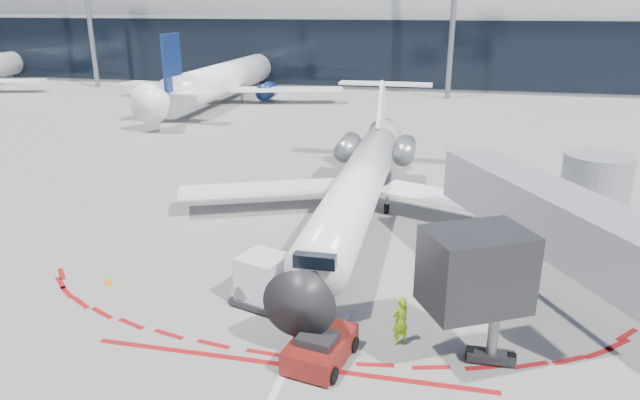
% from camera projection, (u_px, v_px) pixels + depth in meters
% --- Properties ---
extents(ground, '(260.00, 260.00, 0.00)m').
position_uv_depth(ground, '(345.00, 237.00, 29.95)').
color(ground, slate).
rests_on(ground, ground).
extents(apron_centerline, '(0.25, 40.00, 0.01)m').
position_uv_depth(apron_centerline, '(351.00, 223.00, 31.79)').
color(apron_centerline, silver).
rests_on(apron_centerline, ground).
extents(apron_stop_bar, '(14.00, 0.25, 0.01)m').
position_uv_depth(apron_stop_bar, '(287.00, 365.00, 19.32)').
color(apron_stop_bar, maroon).
rests_on(apron_stop_bar, ground).
extents(terminal_building, '(150.00, 24.15, 24.00)m').
position_uv_depth(terminal_building, '(418.00, 25.00, 87.17)').
color(terminal_building, gray).
rests_on(terminal_building, ground).
extents(jet_bridge, '(10.03, 15.20, 4.90)m').
position_uv_depth(jet_bridge, '(561.00, 217.00, 24.22)').
color(jet_bridge, gray).
rests_on(jet_bridge, ground).
extents(regional_jet, '(21.49, 26.50, 6.64)m').
position_uv_depth(regional_jet, '(361.00, 182.00, 31.67)').
color(regional_jet, white).
rests_on(regional_jet, ground).
extents(pushback_tug, '(2.37, 4.56, 1.16)m').
position_uv_depth(pushback_tug, '(320.00, 348.00, 19.41)').
color(pushback_tug, '#56130C').
rests_on(pushback_tug, ground).
extents(ramp_worker, '(0.81, 0.78, 1.86)m').
position_uv_depth(ramp_worker, '(400.00, 320.00, 20.28)').
color(ramp_worker, '#A1D816').
rests_on(ramp_worker, ground).
extents(uld_container, '(2.71, 2.49, 2.09)m').
position_uv_depth(uld_container, '(264.00, 280.00, 23.00)').
color(uld_container, black).
rests_on(uld_container, ground).
extents(safety_cone_left, '(0.32, 0.32, 0.44)m').
position_uv_depth(safety_cone_left, '(108.00, 280.00, 24.77)').
color(safety_cone_left, orange).
rests_on(safety_cone_left, ground).
extents(bg_airliner_1, '(34.20, 36.22, 11.07)m').
position_uv_depth(bg_airliner_1, '(226.00, 56.00, 69.93)').
color(bg_airliner_1, white).
rests_on(bg_airliner_1, ground).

